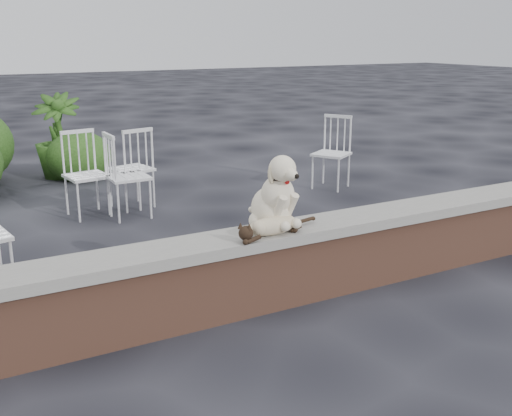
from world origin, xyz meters
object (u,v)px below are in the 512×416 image
dog (272,190)px  chair_e (128,175)px  chair_b (87,174)px  chair_c (131,168)px  potted_plant_b (58,136)px  chair_d (331,153)px  cat (272,225)px

dog → chair_e: 2.70m
chair_e → chair_b: bearing=54.9°
dog → chair_c: size_ratio=0.60×
dog → potted_plant_b: 5.08m
chair_b → potted_plant_b: potted_plant_b is taller
chair_d → potted_plant_b: bearing=-160.2°
cat → chair_d: bearing=38.9°
cat → potted_plant_b: (-0.44, 5.20, -0.07)m
dog → chair_e: size_ratio=0.60×
potted_plant_b → chair_e: bearing=-83.8°
cat → chair_b: 3.13m
dog → cat: 0.27m
potted_plant_b → dog: bearing=-84.1°
dog → chair_d: size_ratio=0.60×
cat → chair_e: size_ratio=0.94×
chair_d → chair_b: 3.12m
potted_plant_b → chair_b: bearing=-93.4°
dog → chair_c: (-0.11, 3.04, -0.39)m
chair_c → dog: bearing=79.2°
cat → chair_d: 3.81m
chair_d → chair_c: bearing=-129.6°
chair_e → potted_plant_b: size_ratio=0.80×
chair_b → chair_c: 0.55m
chair_e → dog: bearing=-175.1°
dog → chair_c: bearing=82.9°
chair_e → chair_c: bearing=-22.6°
chair_e → cat: bearing=-177.1°
chair_b → potted_plant_b: bearing=78.9°
cat → chair_b: size_ratio=0.94×
dog → potted_plant_b: (-0.52, 5.05, -0.28)m
chair_b → chair_e: bearing=-42.0°
cat → potted_plant_b: 5.22m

